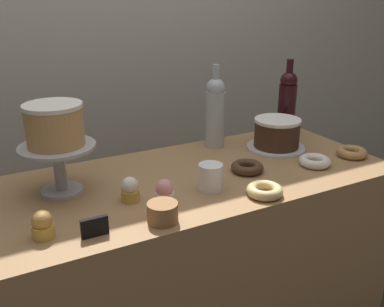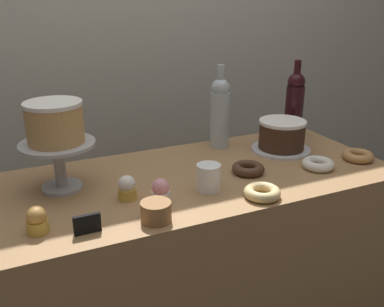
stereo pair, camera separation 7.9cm
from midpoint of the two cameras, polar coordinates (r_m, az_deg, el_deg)
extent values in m
cube|color=#BCB7A8|center=(2.15, -9.07, 16.11)|extent=(6.00, 0.05, 2.60)
cube|color=#997047|center=(1.67, 1.42, -16.95)|extent=(1.39, 0.60, 0.88)
cylinder|color=#B2B2B7|center=(1.40, -15.35, -4.35)|extent=(0.13, 0.13, 0.01)
cylinder|color=#B2B2B7|center=(1.37, -15.63, -1.60)|extent=(0.04, 0.04, 0.13)
cylinder|color=#B2B2B7|center=(1.35, -15.92, 1.21)|extent=(0.23, 0.23, 0.01)
cylinder|color=tan|center=(1.33, -16.18, 3.73)|extent=(0.17, 0.17, 0.11)
cylinder|color=white|center=(1.31, -16.45, 6.36)|extent=(0.17, 0.17, 0.01)
cylinder|color=silver|center=(1.72, 13.01, 0.56)|extent=(0.23, 0.23, 0.01)
cylinder|color=#3D2619|center=(1.70, 13.16, 2.29)|extent=(0.18, 0.18, 0.10)
cylinder|color=white|center=(1.69, 13.31, 4.10)|extent=(0.18, 0.18, 0.01)
cylinder|color=#B2BCC1|center=(1.69, 5.04, 4.46)|extent=(0.08, 0.08, 0.22)
sphere|color=#B2BCC1|center=(1.66, 5.18, 8.67)|extent=(0.07, 0.07, 0.07)
cylinder|color=#B2BCC1|center=(1.65, 5.24, 10.39)|extent=(0.03, 0.03, 0.08)
cylinder|color=black|center=(1.87, 14.59, 5.40)|extent=(0.08, 0.08, 0.22)
sphere|color=black|center=(1.84, 14.94, 9.22)|extent=(0.07, 0.07, 0.07)
cylinder|color=black|center=(1.83, 15.09, 10.77)|extent=(0.03, 0.03, 0.08)
cylinder|color=gold|center=(1.29, -6.86, -5.32)|extent=(0.06, 0.06, 0.03)
sphere|color=white|center=(1.28, -6.92, -4.06)|extent=(0.05, 0.05, 0.05)
cylinder|color=white|center=(1.26, -2.38, -5.80)|extent=(0.06, 0.06, 0.03)
sphere|color=pink|center=(1.25, -2.40, -4.51)|extent=(0.05, 0.05, 0.05)
cylinder|color=gold|center=(1.17, -18.02, -9.25)|extent=(0.06, 0.06, 0.03)
sphere|color=#CC9347|center=(1.15, -18.19, -7.89)|extent=(0.05, 0.05, 0.05)
torus|color=silver|center=(1.58, 17.82, -1.35)|extent=(0.11, 0.11, 0.03)
torus|color=#E0C17F|center=(1.32, 11.03, -5.12)|extent=(0.11, 0.11, 0.03)
torus|color=#B27F47|center=(1.71, 22.46, -0.30)|extent=(0.11, 0.11, 0.03)
torus|color=#472D1E|center=(1.48, 8.99, -2.00)|extent=(0.11, 0.11, 0.03)
cylinder|color=olive|center=(1.17, -2.85, -8.69)|extent=(0.08, 0.08, 0.01)
cylinder|color=olive|center=(1.17, -2.86, -8.22)|extent=(0.08, 0.08, 0.01)
cylinder|color=olive|center=(1.16, -2.87, -7.75)|extent=(0.08, 0.08, 0.01)
cylinder|color=olive|center=(1.16, -2.88, -7.27)|extent=(0.08, 0.08, 0.01)
cylinder|color=olive|center=(1.15, -2.89, -6.78)|extent=(0.08, 0.08, 0.01)
cube|color=black|center=(1.13, -11.82, -9.19)|extent=(0.07, 0.01, 0.05)
cylinder|color=white|center=(1.33, 4.04, -3.20)|extent=(0.08, 0.08, 0.08)
camera|label=1|loc=(0.04, -88.40, 0.60)|focal=40.08mm
camera|label=2|loc=(0.04, 91.60, -0.60)|focal=40.08mm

